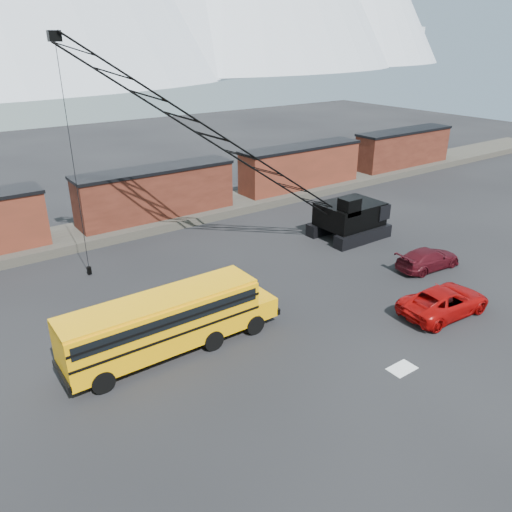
{
  "coord_description": "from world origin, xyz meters",
  "views": [
    {
      "loc": [
        -16.95,
        -16.12,
        14.77
      ],
      "look_at": [
        -1.29,
        5.7,
        3.0
      ],
      "focal_mm": 35.0,
      "sensor_mm": 36.0,
      "label": 1
    }
  ],
  "objects_px": {
    "crawler_crane": "(218,140)",
    "school_bus": "(169,321)",
    "red_pickup": "(444,301)",
    "maroon_suv": "(428,259)"
  },
  "relations": [
    {
      "from": "red_pickup",
      "to": "maroon_suv",
      "type": "bearing_deg",
      "value": -41.47
    },
    {
      "from": "crawler_crane",
      "to": "school_bus",
      "type": "bearing_deg",
      "value": -134.26
    },
    {
      "from": "red_pickup",
      "to": "school_bus",
      "type": "bearing_deg",
      "value": 72.01
    },
    {
      "from": "red_pickup",
      "to": "maroon_suv",
      "type": "height_order",
      "value": "red_pickup"
    },
    {
      "from": "maroon_suv",
      "to": "crawler_crane",
      "type": "xyz_separation_m",
      "value": [
        -10.5,
        10.2,
        7.77
      ]
    },
    {
      "from": "crawler_crane",
      "to": "maroon_suv",
      "type": "bearing_deg",
      "value": -44.16
    },
    {
      "from": "red_pickup",
      "to": "crawler_crane",
      "type": "relative_size",
      "value": 0.26
    },
    {
      "from": "red_pickup",
      "to": "crawler_crane",
      "type": "height_order",
      "value": "crawler_crane"
    },
    {
      "from": "crawler_crane",
      "to": "red_pickup",
      "type": "bearing_deg",
      "value": -67.63
    },
    {
      "from": "maroon_suv",
      "to": "crawler_crane",
      "type": "distance_m",
      "value": 16.57
    }
  ]
}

